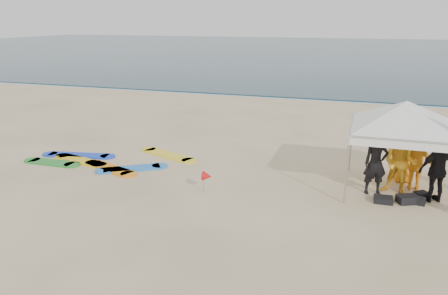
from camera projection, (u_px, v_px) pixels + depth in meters
name	position (u px, v px, depth m)	size (l,w,h in m)	color
ground	(204.00, 223.00, 10.89)	(120.00, 120.00, 0.00)	beige
ocean	(344.00, 51.00, 65.54)	(160.00, 84.00, 0.08)	#0C2633
shoreline_foam	(305.00, 99.00, 27.47)	(160.00, 1.20, 0.01)	silver
person_black_a	(376.00, 163.00, 12.47)	(0.68, 0.44, 1.86)	black
person_yellow	(400.00, 163.00, 12.39)	(0.94, 0.73, 1.93)	gold
person_orange_a	(416.00, 160.00, 12.80)	(1.16, 0.67, 1.79)	#C66F11
person_black_b	(438.00, 170.00, 11.92)	(1.08, 0.45, 1.84)	black
person_orange_b	(405.00, 158.00, 13.37)	(0.78, 0.51, 1.60)	orange
canopy_tent	(408.00, 101.00, 12.17)	(4.07, 4.07, 3.07)	#A5A5A8
marker_pennant	(207.00, 176.00, 12.67)	(0.28, 0.28, 0.64)	#A5A5A8
gear_pile	(405.00, 199.00, 12.08)	(1.50, 1.03, 0.22)	black
surfboard_spread	(105.00, 161.00, 15.45)	(5.43, 3.20, 0.07)	orange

